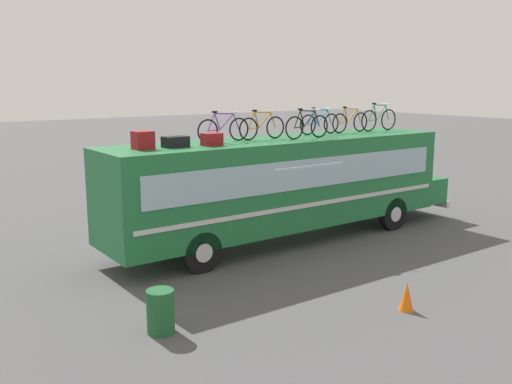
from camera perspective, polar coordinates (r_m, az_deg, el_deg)
ground_plane at (r=17.56m, az=2.63°, el=-4.93°), size 120.00×120.00×0.00m
bus at (r=17.26m, az=3.14°, el=0.96°), size 12.37×2.45×3.15m
luggage_bag_1 at (r=14.54m, az=-11.27°, el=5.11°), size 0.48×0.42×0.45m
luggage_bag_2 at (r=14.87m, az=-8.07°, el=5.00°), size 0.65×0.39×0.28m
luggage_bag_3 at (r=15.15m, az=-4.44°, el=5.28°), size 0.52×0.34×0.33m
rooftop_bicycle_1 at (r=16.03m, az=-3.28°, el=6.34°), size 1.69×0.44×0.88m
rooftop_bicycle_2 at (r=16.67m, az=0.60°, el=6.54°), size 1.63×0.44×0.87m
rooftop_bicycle_3 at (r=16.99m, az=5.13°, el=6.61°), size 1.65×0.44×0.90m
rooftop_bicycle_4 at (r=18.43m, az=6.39°, el=6.89°), size 1.65×0.44×0.87m
rooftop_bicycle_5 at (r=19.24m, az=9.40°, el=6.99°), size 1.61×0.44×0.86m
rooftop_bicycle_6 at (r=20.05m, az=12.20°, el=7.15°), size 1.70×0.44×0.96m
trash_bin at (r=11.44m, az=-9.54°, el=-11.72°), size 0.54×0.54×0.87m
traffic_cone at (r=12.75m, az=14.86°, el=-10.08°), size 0.31×0.31×0.63m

